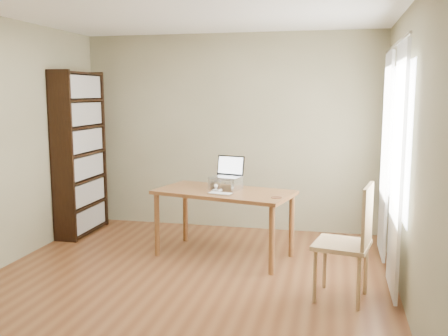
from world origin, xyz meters
TOP-DOWN VIEW (x-y plane):
  - room at (0.03, 0.01)m, footprint 4.04×4.54m
  - bookshelf at (-1.83, 1.55)m, footprint 0.30×0.90m
  - curtains at (1.92, 0.80)m, footprint 0.03×1.90m
  - desk at (0.19, 1.02)m, footprint 1.63×1.07m
  - laptop_stand at (0.19, 1.10)m, footprint 0.32×0.25m
  - laptop at (0.19, 1.16)m, footprint 0.37×0.35m
  - keyboard at (0.20, 0.80)m, footprint 0.28×0.16m
  - coaster at (0.81, 0.76)m, footprint 0.11×0.11m
  - cat at (0.17, 1.13)m, footprint 0.24×0.48m
  - chair at (1.55, 0.09)m, footprint 0.55×0.55m

SIDE VIEW (x-z plane):
  - chair at x=1.55m, z-range 0.05..1.09m
  - desk at x=0.19m, z-range 0.29..1.04m
  - coaster at x=0.81m, z-range 0.75..0.76m
  - keyboard at x=0.20m, z-range 0.75..0.77m
  - cat at x=0.17m, z-range 0.74..0.89m
  - laptop_stand at x=0.19m, z-range 0.77..0.90m
  - laptop at x=0.19m, z-range 0.82..1.06m
  - bookshelf at x=-1.83m, z-range 0.00..2.10m
  - curtains at x=1.92m, z-range 0.05..2.29m
  - room at x=0.03m, z-range -0.02..2.62m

